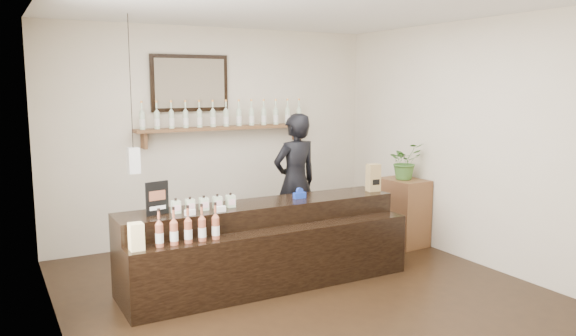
# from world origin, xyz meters

# --- Properties ---
(ground) EXTENTS (5.00, 5.00, 0.00)m
(ground) POSITION_xyz_m (0.00, 0.00, 0.00)
(ground) COLOR black
(ground) RESTS_ON ground
(room_shell) EXTENTS (5.00, 5.00, 5.00)m
(room_shell) POSITION_xyz_m (0.00, 0.00, 1.70)
(room_shell) COLOR beige
(room_shell) RESTS_ON ground
(back_wall_decor) EXTENTS (2.66, 0.96, 1.69)m
(back_wall_decor) POSITION_xyz_m (-0.14, 2.37, 1.75)
(back_wall_decor) COLOR #56321D
(back_wall_decor) RESTS_ON ground
(counter) EXTENTS (3.02, 0.81, 0.99)m
(counter) POSITION_xyz_m (-0.21, 0.59, 0.40)
(counter) COLOR black
(counter) RESTS_ON ground
(promo_sign) EXTENTS (0.23, 0.07, 0.32)m
(promo_sign) POSITION_xyz_m (-1.31, 0.67, 1.00)
(promo_sign) COLOR black
(promo_sign) RESTS_ON counter
(paper_bag) EXTENTS (0.16, 0.12, 0.32)m
(paper_bag) POSITION_xyz_m (1.22, 0.65, 1.00)
(paper_bag) COLOR #A0834D
(paper_bag) RESTS_ON counter
(tape_dispenser) EXTENTS (0.14, 0.06, 0.12)m
(tape_dispenser) POSITION_xyz_m (0.26, 0.70, 0.89)
(tape_dispenser) COLOR #1735A6
(tape_dispenser) RESTS_ON counter
(side_cabinet) EXTENTS (0.47, 0.62, 0.86)m
(side_cabinet) POSITION_xyz_m (2.00, 1.03, 0.43)
(side_cabinet) COLOR #56321D
(side_cabinet) RESTS_ON ground
(potted_plant) EXTENTS (0.42, 0.37, 0.47)m
(potted_plant) POSITION_xyz_m (2.00, 1.03, 1.09)
(potted_plant) COLOR #3F6D2B
(potted_plant) RESTS_ON side_cabinet
(shopkeeper) EXTENTS (0.75, 0.53, 1.94)m
(shopkeeper) POSITION_xyz_m (0.68, 1.55, 0.97)
(shopkeeper) COLOR black
(shopkeeper) RESTS_ON ground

